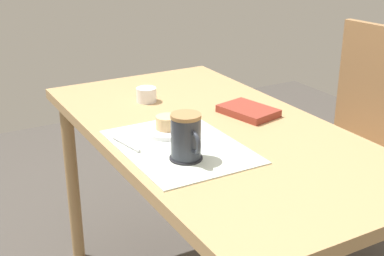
# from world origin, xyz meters

# --- Properties ---
(dining_table) EXTENTS (1.31, 0.69, 0.74)m
(dining_table) POSITION_xyz_m (0.00, 0.00, 0.66)
(dining_table) COLOR tan
(dining_table) RESTS_ON ground_plane
(wooden_chair) EXTENTS (0.46, 0.46, 0.96)m
(wooden_chair) POSITION_xyz_m (-0.08, 0.71, 0.52)
(wooden_chair) COLOR #997047
(wooden_chair) RESTS_ON ground_plane
(placemat) EXTENTS (0.43, 0.32, 0.00)m
(placemat) POSITION_xyz_m (0.08, -0.16, 0.74)
(placemat) COLOR silver
(placemat) RESTS_ON dining_table
(pastry_plate) EXTENTS (0.15, 0.15, 0.01)m
(pastry_plate) POSITION_xyz_m (-0.03, -0.14, 0.75)
(pastry_plate) COLOR white
(pastry_plate) RESTS_ON placemat
(pastry) EXTENTS (0.07, 0.07, 0.04)m
(pastry) POSITION_xyz_m (-0.03, -0.14, 0.78)
(pastry) COLOR #E5BC7F
(pastry) RESTS_ON pastry_plate
(coffee_coaster) EXTENTS (0.09, 0.09, 0.00)m
(coffee_coaster) POSITION_xyz_m (0.16, -0.19, 0.75)
(coffee_coaster) COLOR #232328
(coffee_coaster) RESTS_ON placemat
(coffee_mug) EXTENTS (0.11, 0.08, 0.12)m
(coffee_mug) POSITION_xyz_m (0.16, -0.19, 0.81)
(coffee_mug) COLOR #2D333D
(coffee_mug) RESTS_ON coffee_coaster
(teaspoon) EXTENTS (0.13, 0.03, 0.01)m
(teaspoon) POSITION_xyz_m (-0.00, -0.29, 0.75)
(teaspoon) COLOR silver
(teaspoon) RESTS_ON placemat
(sugar_bowl) EXTENTS (0.07, 0.07, 0.05)m
(sugar_bowl) POSITION_xyz_m (-0.33, -0.07, 0.76)
(sugar_bowl) COLOR white
(sugar_bowl) RESTS_ON dining_table
(small_book) EXTENTS (0.20, 0.16, 0.02)m
(small_book) POSITION_xyz_m (-0.05, 0.16, 0.75)
(small_book) COLOR maroon
(small_book) RESTS_ON dining_table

